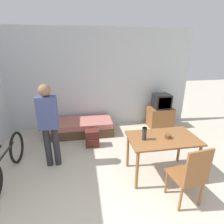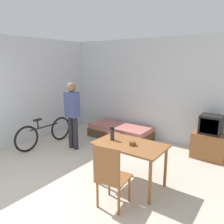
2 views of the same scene
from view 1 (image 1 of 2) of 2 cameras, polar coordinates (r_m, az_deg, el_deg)
name	(u,v)px [view 1 (image 1 of 2)]	position (r m, az deg, el deg)	size (l,w,h in m)	color
wall_back	(94,80)	(4.94, -5.99, 10.35)	(5.58, 0.06, 2.70)	silver
daybed	(80,127)	(4.80, -10.38, -4.84)	(1.74, 0.78, 0.37)	#4C3823
tv	(161,113)	(5.24, 15.56, -0.23)	(0.69, 0.48, 0.98)	brown
dining_table	(162,142)	(3.20, 16.11, -9.50)	(1.18, 0.71, 0.75)	brown
wooden_chair	(191,174)	(2.80, 24.44, -18.04)	(0.48, 0.48, 0.98)	brown
bicycle	(6,163)	(3.64, -31.34, -13.93)	(0.09, 1.66, 0.73)	black
person_standing	(49,121)	(3.38, -19.97, -2.80)	(0.34, 0.22, 1.62)	#28282D
thermos_flask	(144,133)	(2.95, 10.53, -6.77)	(0.08, 0.08, 0.22)	#2D2D33
mate_bowl	(168,136)	(3.14, 17.79, -7.56)	(0.11, 0.11, 0.06)	brown
backpack	(92,138)	(4.17, -6.49, -8.48)	(0.32, 0.26, 0.40)	#56231E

